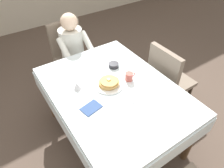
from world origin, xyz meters
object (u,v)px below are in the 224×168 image
Objects in this scene: cup_coffee at (129,77)px; spoon_near_edge at (130,104)px; breakfast_stack at (109,82)px; knife_right_of_plate at (126,79)px; diner_person at (73,48)px; bowl_butter at (114,65)px; chair_right_side at (167,77)px; dining_table_main at (114,95)px; fork_left_of_plate at (93,94)px; plate_breakfast at (109,85)px; syrup_pitcher at (77,86)px; chair_diner at (70,51)px.

cup_coffee reaches higher than spoon_near_edge.
knife_right_of_plate is (0.19, -0.02, -0.04)m from breakfast_stack.
bowl_butter is (0.15, -0.72, 0.09)m from diner_person.
diner_person reaches higher than knife_right_of_plate.
spoon_near_edge is at bearing -72.32° from chair_right_side.
fork_left_of_plate is at bearing 166.52° from dining_table_main.
diner_person is 0.95m from plate_breakfast.
syrup_pitcher is at bearing 27.33° from fork_left_of_plate.
diner_person is at bearing 98.79° from cup_coffee.
chair_diner reaches higher than cup_coffee.
chair_diner is 6.20× the size of spoon_near_edge.
plate_breakfast is 0.31m from bowl_butter.
plate_breakfast is at bearing 98.99° from dining_table_main.
dining_table_main is 1.36× the size of diner_person.
diner_person reaches higher than fork_left_of_plate.
dining_table_main is 5.44× the size of plate_breakfast.
knife_right_of_plate is (-0.59, 0.05, 0.21)m from chair_right_side.
plate_breakfast is 0.31m from syrup_pitcher.
chair_diner is at bearing 97.61° from cup_coffee.
chair_right_side reaches higher than spoon_near_edge.
spoon_near_edge is (-0.04, -1.41, 0.21)m from chair_diner.
fork_left_of_plate is (-0.19, -0.02, -0.04)m from breakfast_stack.
spoon_near_edge is at bearing -86.19° from breakfast_stack.
diner_person is 1.01m from cup_coffee.
chair_diner is 1.13m from breakfast_stack.
breakfast_stack is at bearing 100.53° from dining_table_main.
spoon_near_edge is at bearing 88.07° from diner_person.
syrup_pitcher reaches higher than fork_left_of_plate.
fork_left_of_plate is at bearing -92.84° from chair_right_side.
bowl_butter is at bearing 99.66° from chair_diner.
bowl_butter reaches higher than fork_left_of_plate.
plate_breakfast is 1.56× the size of fork_left_of_plate.
fork_left_of_plate is at bearing 139.00° from spoon_near_edge.
chair_diner reaches higher than breakfast_stack.
breakfast_stack reaches higher than syrup_pitcher.
diner_person is at bearing -19.14° from fork_left_of_plate.
diner_person is (-0.00, -0.16, 0.14)m from chair_diner.
bowl_butter is at bearing -6.72° from knife_right_of_plate.
dining_table_main is 1.02m from diner_person.
chair_right_side is 0.81m from plate_breakfast.
cup_coffee reaches higher than plate_breakfast.
chair_right_side is 0.63m from knife_right_of_plate.
breakfast_stack is at bearing 82.18° from knife_right_of_plate.
plate_breakfast is (-0.06, -1.10, 0.22)m from chair_diner.
bowl_butter reaches higher than dining_table_main.
bowl_butter reaches higher than spoon_near_edge.
diner_person is 1.00m from fork_left_of_plate.
cup_coffee is 0.57× the size of knife_right_of_plate.
diner_person is 10.18× the size of bowl_butter.
bowl_butter is 0.57m from spoon_near_edge.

